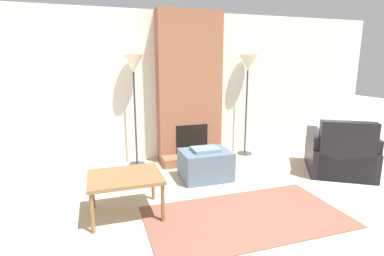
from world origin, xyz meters
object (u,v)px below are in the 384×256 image
at_px(ottoman, 205,164).
at_px(floor_lamp_right, 248,69).
at_px(armchair, 340,155).
at_px(floor_lamp_left, 133,71).
at_px(side_table, 125,180).

xyz_separation_m(ottoman, floor_lamp_right, (1.18, 0.97, 1.40)).
height_order(armchair, floor_lamp_left, floor_lamp_left).
relative_size(ottoman, side_table, 0.89).
bearing_deg(floor_lamp_left, floor_lamp_right, -0.00).
bearing_deg(ottoman, side_table, -149.00).
relative_size(armchair, floor_lamp_right, 0.73).
distance_m(armchair, floor_lamp_left, 3.59).
xyz_separation_m(ottoman, floor_lamp_left, (-0.91, 0.97, 1.38)).
distance_m(ottoman, floor_lamp_right, 2.06).
bearing_deg(side_table, ottoman, 31.00).
bearing_deg(side_table, armchair, 5.52).
relative_size(side_table, floor_lamp_left, 0.44).
height_order(side_table, floor_lamp_right, floor_lamp_right).
xyz_separation_m(armchair, side_table, (-3.38, -0.33, 0.14)).
relative_size(ottoman, armchair, 0.54).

